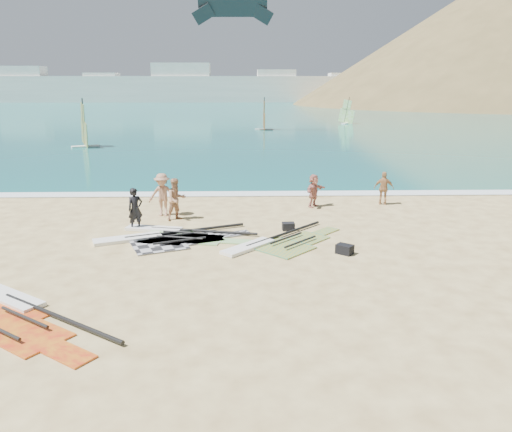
{
  "coord_description": "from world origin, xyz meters",
  "views": [
    {
      "loc": [
        -0.62,
        -14.09,
        5.82
      ],
      "look_at": [
        -0.16,
        4.0,
        1.0
      ],
      "focal_mm": 35.0,
      "sensor_mm": 36.0,
      "label": 1
    }
  ],
  "objects_px": {
    "rig_green": "(175,234)",
    "person_wetsuit": "(135,209)",
    "beachgoer_back": "(384,188)",
    "beachgoer_mid": "(163,195)",
    "rig_grey": "(162,239)",
    "gear_bag_far": "(345,249)",
    "beachgoer_left": "(176,199)",
    "rig_orange": "(277,243)",
    "gear_bag_near": "(288,226)",
    "rig_red": "(17,315)",
    "beachgoer_right": "(314,190)"
  },
  "relations": [
    {
      "from": "rig_grey",
      "to": "beachgoer_mid",
      "type": "distance_m",
      "value": 3.83
    },
    {
      "from": "gear_bag_far",
      "to": "person_wetsuit",
      "type": "relative_size",
      "value": 0.32
    },
    {
      "from": "rig_grey",
      "to": "gear_bag_far",
      "type": "distance_m",
      "value": 6.92
    },
    {
      "from": "beachgoer_left",
      "to": "gear_bag_far",
      "type": "bearing_deg",
      "value": -68.62
    },
    {
      "from": "gear_bag_far",
      "to": "rig_red",
      "type": "bearing_deg",
      "value": -153.5
    },
    {
      "from": "rig_green",
      "to": "gear_bag_near",
      "type": "bearing_deg",
      "value": 20.24
    },
    {
      "from": "beachgoer_left",
      "to": "gear_bag_near",
      "type": "bearing_deg",
      "value": -52.65
    },
    {
      "from": "rig_green",
      "to": "beachgoer_right",
      "type": "relative_size",
      "value": 3.37
    },
    {
      "from": "gear_bag_far",
      "to": "beachgoer_left",
      "type": "relative_size",
      "value": 0.3
    },
    {
      "from": "rig_orange",
      "to": "gear_bag_far",
      "type": "bearing_deg",
      "value": -72.08
    },
    {
      "from": "rig_green",
      "to": "beachgoer_left",
      "type": "relative_size",
      "value": 2.93
    },
    {
      "from": "rig_orange",
      "to": "beachgoer_left",
      "type": "xyz_separation_m",
      "value": [
        -4.18,
        3.61,
        0.87
      ]
    },
    {
      "from": "rig_red",
      "to": "gear_bag_near",
      "type": "distance_m",
      "value": 10.86
    },
    {
      "from": "gear_bag_far",
      "to": "beachgoer_mid",
      "type": "xyz_separation_m",
      "value": [
        -7.2,
        5.44,
        0.8
      ]
    },
    {
      "from": "rig_orange",
      "to": "beachgoer_left",
      "type": "distance_m",
      "value": 5.6
    },
    {
      "from": "beachgoer_back",
      "to": "person_wetsuit",
      "type": "bearing_deg",
      "value": 33.5
    },
    {
      "from": "rig_grey",
      "to": "rig_green",
      "type": "height_order",
      "value": "rig_grey"
    },
    {
      "from": "beachgoer_mid",
      "to": "rig_grey",
      "type": "bearing_deg",
      "value": -77.61
    },
    {
      "from": "gear_bag_near",
      "to": "beachgoer_right",
      "type": "height_order",
      "value": "beachgoer_right"
    },
    {
      "from": "beachgoer_mid",
      "to": "person_wetsuit",
      "type": "bearing_deg",
      "value": -104.4
    },
    {
      "from": "rig_grey",
      "to": "gear_bag_near",
      "type": "relative_size",
      "value": 12.33
    },
    {
      "from": "gear_bag_far",
      "to": "beachgoer_right",
      "type": "relative_size",
      "value": 0.35
    },
    {
      "from": "beachgoer_left",
      "to": "beachgoer_right",
      "type": "height_order",
      "value": "beachgoer_left"
    },
    {
      "from": "beachgoer_left",
      "to": "beachgoer_mid",
      "type": "distance_m",
      "value": 1.0
    },
    {
      "from": "rig_orange",
      "to": "gear_bag_near",
      "type": "height_order",
      "value": "gear_bag_near"
    },
    {
      "from": "gear_bag_near",
      "to": "beachgoer_mid",
      "type": "bearing_deg",
      "value": 155.89
    },
    {
      "from": "rig_green",
      "to": "beachgoer_mid",
      "type": "distance_m",
      "value": 3.31
    },
    {
      "from": "person_wetsuit",
      "to": "beachgoer_back",
      "type": "xyz_separation_m",
      "value": [
        11.34,
        4.13,
        -0.05
      ]
    },
    {
      "from": "beachgoer_right",
      "to": "beachgoer_mid",
      "type": "bearing_deg",
      "value": 141.4
    },
    {
      "from": "rig_grey",
      "to": "beachgoer_right",
      "type": "distance_m",
      "value": 8.41
    },
    {
      "from": "rig_grey",
      "to": "rig_orange",
      "type": "relative_size",
      "value": 1.27
    },
    {
      "from": "rig_grey",
      "to": "gear_bag_far",
      "type": "xyz_separation_m",
      "value": [
        6.69,
        -1.75,
        0.12
      ]
    },
    {
      "from": "rig_grey",
      "to": "beachgoer_back",
      "type": "height_order",
      "value": "beachgoer_back"
    },
    {
      "from": "person_wetsuit",
      "to": "beachgoer_left",
      "type": "relative_size",
      "value": 0.94
    },
    {
      "from": "beachgoer_mid",
      "to": "gear_bag_far",
      "type": "bearing_deg",
      "value": -32.52
    },
    {
      "from": "beachgoer_left",
      "to": "beachgoer_mid",
      "type": "xyz_separation_m",
      "value": [
        -0.71,
        0.71,
        0.05
      ]
    },
    {
      "from": "rig_green",
      "to": "person_wetsuit",
      "type": "bearing_deg",
      "value": 167.05
    },
    {
      "from": "beachgoer_mid",
      "to": "beachgoer_right",
      "type": "relative_size",
      "value": 1.21
    },
    {
      "from": "beachgoer_left",
      "to": "beachgoer_mid",
      "type": "relative_size",
      "value": 0.95
    },
    {
      "from": "beachgoer_left",
      "to": "rig_green",
      "type": "bearing_deg",
      "value": -117.03
    },
    {
      "from": "rig_grey",
      "to": "gear_bag_far",
      "type": "bearing_deg",
      "value": -36.97
    },
    {
      "from": "gear_bag_near",
      "to": "beachgoer_back",
      "type": "height_order",
      "value": "beachgoer_back"
    },
    {
      "from": "beachgoer_back",
      "to": "gear_bag_near",
      "type": "bearing_deg",
      "value": 54.0
    },
    {
      "from": "gear_bag_near",
      "to": "rig_green",
      "type": "bearing_deg",
      "value": -172.57
    },
    {
      "from": "beachgoer_left",
      "to": "rig_orange",
      "type": "bearing_deg",
      "value": -73.33
    },
    {
      "from": "rig_green",
      "to": "beachgoer_back",
      "type": "distance_m",
      "value": 10.86
    },
    {
      "from": "rig_red",
      "to": "gear_bag_far",
      "type": "xyz_separation_m",
      "value": [
        9.41,
        4.69,
        0.12
      ]
    },
    {
      "from": "rig_green",
      "to": "rig_orange",
      "type": "bearing_deg",
      "value": -5.01
    },
    {
      "from": "rig_green",
      "to": "rig_red",
      "type": "bearing_deg",
      "value": -101.09
    },
    {
      "from": "rig_grey",
      "to": "beachgoer_back",
      "type": "relative_size",
      "value": 3.71
    }
  ]
}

